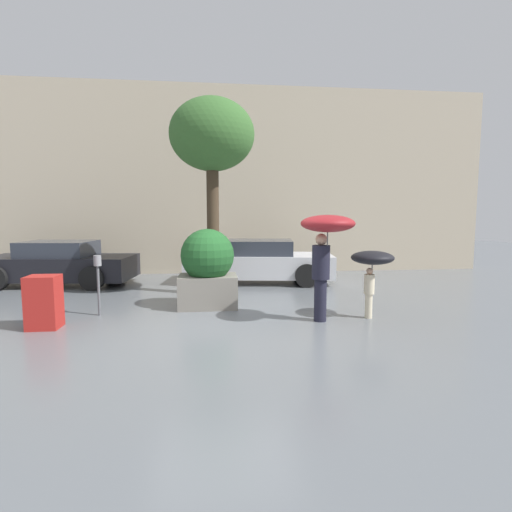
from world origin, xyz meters
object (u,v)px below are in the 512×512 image
planter_box (208,268)px  street_tree (212,138)px  person_adult (326,238)px  parking_meter (98,272)px  parked_car_near (259,262)px  person_child (372,262)px  parked_car_far (59,264)px  newspaper_box (44,302)px

planter_box → street_tree: (0.13, 1.27, 2.84)m
person_adult → parking_meter: 4.30m
street_tree → parking_meter: size_ratio=3.98×
parked_car_near → parking_meter: (-3.49, -3.42, 0.27)m
street_tree → parking_meter: street_tree is taller
person_adult → person_child: bearing=72.2°
street_tree → parked_car_near: bearing=52.0°
planter_box → parked_car_far: planter_box is taller
planter_box → person_child: bearing=-21.5°
planter_box → parking_meter: planter_box is taller
parked_car_far → person_adult: bearing=-119.9°
parked_car_near → newspaper_box: bearing=143.3°
street_tree → newspaper_box: bearing=-138.5°
person_adult → parked_car_far: size_ratio=0.47×
street_tree → parking_meter: bearing=-141.4°
parked_car_near → newspaper_box: size_ratio=4.75×
person_child → parked_car_near: bearing=73.7°
person_child → parked_car_far: 8.29m
person_child → newspaper_box: person_child is taller
street_tree → parking_meter: 3.98m
person_adult → parked_car_near: size_ratio=0.45×
person_child → street_tree: (-2.91, 2.46, 2.63)m
person_adult → street_tree: 3.97m
parked_car_far → newspaper_box: 4.54m
parking_meter → person_child: bearing=-8.0°
person_adult → parking_meter: person_adult is taller
parked_car_near → street_tree: (-1.31, -1.67, 3.10)m
parked_car_far → street_tree: (4.17, -1.82, 3.10)m
newspaper_box → parked_car_near: bearing=45.2°
planter_box → parked_car_far: bearing=142.6°
street_tree → parked_car_far: bearing=156.5°
parked_car_near → person_adult: bearing=-163.6°
person_child → newspaper_box: bearing=143.3°
parked_car_far → street_tree: street_tree is taller
planter_box → person_adult: person_adult is taller
parking_meter → parked_car_far: bearing=119.1°
parking_meter → newspaper_box: bearing=-130.8°
parking_meter → newspaper_box: size_ratio=1.28×
street_tree → person_child: bearing=-40.3°
person_adult → person_child: person_adult is taller
person_child → parking_meter: 5.15m
person_adult → parked_car_far: bearing=-157.8°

